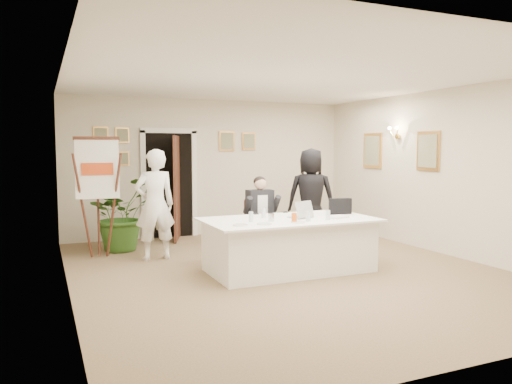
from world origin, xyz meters
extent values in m
plane|color=brown|center=(0.00, 0.00, 0.00)|extent=(7.00, 7.00, 0.00)
cube|color=white|center=(0.00, 0.00, 2.80)|extent=(6.00, 7.00, 0.02)
cube|color=beige|center=(0.00, 3.50, 1.40)|extent=(6.00, 0.10, 2.80)
cube|color=beige|center=(0.00, -3.50, 1.40)|extent=(6.00, 0.10, 2.80)
cube|color=beige|center=(-3.00, 0.00, 1.40)|extent=(0.10, 7.00, 2.80)
cube|color=beige|center=(3.00, 0.00, 1.40)|extent=(0.10, 7.00, 2.80)
cube|color=black|center=(-0.90, 3.47, 1.05)|extent=(0.92, 0.06, 2.10)
cube|color=white|center=(-1.42, 3.44, 1.05)|extent=(0.10, 0.06, 2.20)
cube|color=white|center=(-0.38, 3.44, 1.05)|extent=(0.10, 0.06, 2.20)
cube|color=#3A1B12|center=(-0.85, 3.05, 1.03)|extent=(0.33, 0.81, 2.02)
cube|color=white|center=(0.03, -0.01, 0.38)|extent=(2.32, 1.16, 0.75)
cube|color=white|center=(0.03, -0.01, 0.76)|extent=(2.50, 1.34, 0.03)
cube|color=white|center=(-2.43, 1.87, 1.47)|extent=(0.69, 0.26, 0.95)
imported|color=white|center=(-1.61, 1.52, 0.89)|extent=(0.67, 0.46, 1.79)
imported|color=black|center=(1.35, 1.65, 0.90)|extent=(1.05, 0.93, 1.80)
imported|color=#2D581D|center=(-2.00, 2.50, 0.64)|extent=(1.52, 1.48, 1.28)
cube|color=black|center=(1.00, 0.12, 0.90)|extent=(0.36, 0.14, 0.25)
cube|color=white|center=(0.73, -0.23, 0.79)|extent=(0.34, 0.28, 0.03)
cylinder|color=white|center=(-0.86, -0.34, 0.78)|extent=(0.22, 0.22, 0.01)
cylinder|color=white|center=(-0.53, -0.38, 0.78)|extent=(0.24, 0.24, 0.01)
cylinder|color=white|center=(-0.04, -0.42, 0.78)|extent=(0.25, 0.25, 0.01)
cylinder|color=silver|center=(-0.59, -0.07, 0.84)|extent=(0.07, 0.07, 0.14)
cylinder|color=silver|center=(0.15, -0.36, 0.84)|extent=(0.08, 0.08, 0.14)
cylinder|color=silver|center=(0.49, -0.34, 0.84)|extent=(0.07, 0.07, 0.14)
cylinder|color=silver|center=(-0.28, 0.19, 0.84)|extent=(0.08, 0.08, 0.14)
cylinder|color=#E35813|center=(-0.08, -0.38, 0.84)|extent=(0.09, 0.09, 0.13)
cylinder|color=silver|center=(-0.32, -0.15, 0.83)|extent=(0.09, 0.09, 0.11)
camera|label=1|loc=(-3.28, -6.44, 1.80)|focal=35.00mm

